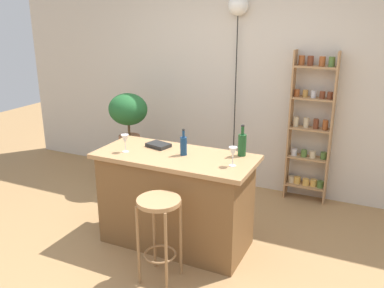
# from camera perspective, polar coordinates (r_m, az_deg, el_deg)

# --- Properties ---
(ground) EXTENTS (12.00, 12.00, 0.00)m
(ground) POSITION_cam_1_polar(r_m,az_deg,el_deg) (3.82, -4.34, -15.60)
(ground) COLOR #A37A4C
(back_wall) EXTENTS (6.40, 0.10, 2.80)m
(back_wall) POSITION_cam_1_polar(r_m,az_deg,el_deg) (5.02, 6.36, 9.71)
(back_wall) COLOR beige
(back_wall) RESTS_ON ground
(kitchen_counter) EXTENTS (1.46, 0.66, 0.89)m
(kitchen_counter) POSITION_cam_1_polar(r_m,az_deg,el_deg) (3.83, -2.29, -7.76)
(kitchen_counter) COLOR brown
(kitchen_counter) RESTS_ON ground
(bar_stool) EXTENTS (0.35, 0.35, 0.72)m
(bar_stool) POSITION_cam_1_polar(r_m,az_deg,el_deg) (3.29, -4.61, -10.60)
(bar_stool) COLOR #997047
(bar_stool) RESTS_ON ground
(spice_shelf) EXTENTS (0.47, 0.17, 1.73)m
(spice_shelf) POSITION_cam_1_polar(r_m,az_deg,el_deg) (4.76, 16.23, 2.08)
(spice_shelf) COLOR tan
(spice_shelf) RESTS_ON ground
(plant_stool) EXTENTS (0.35, 0.35, 0.49)m
(plant_stool) POSITION_cam_1_polar(r_m,az_deg,el_deg) (5.18, -8.55, -3.37)
(plant_stool) COLOR #2D2823
(plant_stool) RESTS_ON ground
(potted_plant) EXTENTS (0.48, 0.43, 0.70)m
(potted_plant) POSITION_cam_1_polar(r_m,az_deg,el_deg) (4.97, -8.92, 4.20)
(potted_plant) COLOR #A86B4C
(potted_plant) RESTS_ON plant_stool
(bottle_wine_red) EXTENTS (0.06, 0.06, 0.24)m
(bottle_wine_red) POSITION_cam_1_polar(r_m,az_deg,el_deg) (3.62, -1.19, -0.19)
(bottle_wine_red) COLOR navy
(bottle_wine_red) RESTS_ON kitchen_counter
(bottle_olive_oil) EXTENTS (0.07, 0.07, 0.28)m
(bottle_olive_oil) POSITION_cam_1_polar(r_m,az_deg,el_deg) (3.63, 7.03, -0.03)
(bottle_olive_oil) COLOR #194C23
(bottle_olive_oil) RESTS_ON kitchen_counter
(wine_glass_left) EXTENTS (0.07, 0.07, 0.16)m
(wine_glass_left) POSITION_cam_1_polar(r_m,az_deg,el_deg) (3.75, -9.36, 0.62)
(wine_glass_left) COLOR silver
(wine_glass_left) RESTS_ON kitchen_counter
(wine_glass_center) EXTENTS (0.07, 0.07, 0.16)m
(wine_glass_center) POSITION_cam_1_polar(r_m,az_deg,el_deg) (3.37, 5.76, -1.19)
(wine_glass_center) COLOR silver
(wine_glass_center) RESTS_ON kitchen_counter
(cookbook) EXTENTS (0.24, 0.20, 0.03)m
(cookbook) POSITION_cam_1_polar(r_m,az_deg,el_deg) (3.88, -4.72, -0.16)
(cookbook) COLOR black
(cookbook) RESTS_ON kitchen_counter
(pendant_globe_light) EXTENTS (0.23, 0.23, 2.30)m
(pendant_globe_light) POSITION_cam_1_polar(r_m,az_deg,el_deg) (4.86, 6.48, 18.42)
(pendant_globe_light) COLOR black
(pendant_globe_light) RESTS_ON ground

